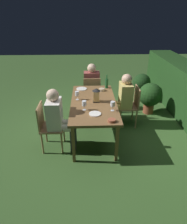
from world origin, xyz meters
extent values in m
plane|color=#385B28|center=(0.00, 0.00, 0.00)|extent=(16.00, 16.00, 0.00)
cube|color=brown|center=(0.00, 0.00, 0.72)|extent=(1.75, 0.85, 0.04)
cube|color=brown|center=(-0.80, -0.35, 0.35)|extent=(0.05, 0.05, 0.70)
cube|color=brown|center=(0.80, -0.35, 0.35)|extent=(0.05, 0.05, 0.70)
cube|color=brown|center=(-0.80, 0.35, 0.35)|extent=(0.05, 0.05, 0.70)
cube|color=brown|center=(0.80, 0.35, 0.35)|extent=(0.05, 0.05, 0.70)
cube|color=#9E7A51|center=(0.39, -0.74, 0.43)|extent=(0.42, 0.40, 0.03)
cube|color=#9E7A51|center=(0.39, -0.93, 0.66)|extent=(0.40, 0.02, 0.42)
cylinder|color=#9E7A51|center=(0.21, -0.57, 0.21)|extent=(0.03, 0.03, 0.42)
cylinder|color=#9E7A51|center=(0.57, -0.57, 0.21)|extent=(0.03, 0.03, 0.42)
cylinder|color=#9E7A51|center=(0.21, -0.91, 0.21)|extent=(0.03, 0.03, 0.42)
cylinder|color=#9E7A51|center=(0.57, -0.91, 0.21)|extent=(0.03, 0.03, 0.42)
cube|color=white|center=(0.39, -0.68, 0.70)|extent=(0.38, 0.24, 0.50)
sphere|color=beige|center=(0.39, -0.68, 1.04)|extent=(0.21, 0.21, 0.21)
cylinder|color=white|center=(0.30, -0.54, 0.46)|extent=(0.13, 0.36, 0.13)
cylinder|color=white|center=(0.48, -0.54, 0.46)|extent=(0.13, 0.36, 0.13)
cylinder|color=#333338|center=(0.30, -0.38, 0.23)|extent=(0.11, 0.11, 0.45)
cylinder|color=#333338|center=(0.48, -0.38, 0.23)|extent=(0.11, 0.11, 0.45)
cube|color=#9E7A51|center=(-1.19, 0.00, 0.43)|extent=(0.40, 0.42, 0.03)
cube|color=#9E7A51|center=(-1.01, 0.00, 0.66)|extent=(0.03, 0.40, 0.42)
cylinder|color=#9E7A51|center=(-1.36, -0.18, 0.21)|extent=(0.03, 0.03, 0.42)
cylinder|color=#9E7A51|center=(-1.36, 0.18, 0.21)|extent=(0.03, 0.03, 0.42)
cylinder|color=#9E7A51|center=(-1.02, -0.18, 0.21)|extent=(0.03, 0.03, 0.42)
cylinder|color=#9E7A51|center=(-1.02, 0.18, 0.21)|extent=(0.03, 0.03, 0.42)
cube|color=#9E4C47|center=(-1.25, 0.00, 0.70)|extent=(0.24, 0.38, 0.50)
sphere|color=beige|center=(-1.25, 0.00, 1.04)|extent=(0.21, 0.21, 0.21)
cylinder|color=#9E4C47|center=(-1.39, -0.09, 0.46)|extent=(0.36, 0.13, 0.13)
cylinder|color=#9E4C47|center=(-1.39, 0.09, 0.46)|extent=(0.36, 0.13, 0.13)
cylinder|color=#333338|center=(-1.55, -0.09, 0.23)|extent=(0.11, 0.11, 0.45)
cylinder|color=#333338|center=(-1.55, 0.09, 0.23)|extent=(0.11, 0.11, 0.45)
cube|color=#9E7A51|center=(-0.39, 0.74, 0.43)|extent=(0.42, 0.40, 0.03)
cube|color=#9E7A51|center=(-0.39, 0.93, 0.66)|extent=(0.40, 0.03, 0.42)
cylinder|color=#9E7A51|center=(-0.21, 0.57, 0.21)|extent=(0.03, 0.03, 0.42)
cylinder|color=#9E7A51|center=(-0.57, 0.57, 0.21)|extent=(0.03, 0.03, 0.42)
cylinder|color=#9E7A51|center=(-0.21, 0.91, 0.21)|extent=(0.03, 0.03, 0.42)
cylinder|color=#9E7A51|center=(-0.57, 0.91, 0.21)|extent=(0.03, 0.03, 0.42)
cube|color=tan|center=(-0.39, 0.68, 0.70)|extent=(0.38, 0.24, 0.50)
sphere|color=#D1A889|center=(-0.39, 0.68, 1.04)|extent=(0.21, 0.21, 0.21)
cylinder|color=tan|center=(-0.30, 0.54, 0.46)|extent=(0.13, 0.36, 0.13)
cylinder|color=tan|center=(-0.48, 0.54, 0.46)|extent=(0.13, 0.36, 0.13)
cylinder|color=#333338|center=(-0.30, 0.38, 0.23)|extent=(0.11, 0.11, 0.45)
cylinder|color=#333338|center=(-0.48, 0.38, 0.23)|extent=(0.11, 0.11, 0.45)
cube|color=black|center=(0.00, 0.05, 0.75)|extent=(0.12, 0.12, 0.01)
cube|color=#F9D17A|center=(0.00, 0.05, 0.86)|extent=(0.11, 0.11, 0.20)
cone|color=black|center=(0.00, 0.05, 0.98)|extent=(0.15, 0.15, 0.05)
cylinder|color=#195128|center=(-0.73, 0.31, 0.84)|extent=(0.07, 0.07, 0.20)
cylinder|color=#195128|center=(-0.73, 0.31, 0.99)|extent=(0.03, 0.03, 0.09)
cylinder|color=silver|center=(0.34, -0.17, 0.74)|extent=(0.06, 0.06, 0.00)
cylinder|color=silver|center=(0.34, -0.17, 0.79)|extent=(0.01, 0.01, 0.08)
cylinder|color=silver|center=(0.34, -0.17, 0.87)|extent=(0.08, 0.08, 0.08)
cylinder|color=maroon|center=(0.34, -0.17, 0.84)|extent=(0.07, 0.07, 0.03)
cylinder|color=silver|center=(0.39, 0.31, 0.74)|extent=(0.06, 0.06, 0.00)
cylinder|color=silver|center=(0.39, 0.31, 0.79)|extent=(0.01, 0.01, 0.08)
cylinder|color=silver|center=(0.39, 0.31, 0.87)|extent=(0.08, 0.08, 0.08)
cylinder|color=maroon|center=(0.39, 0.31, 0.84)|extent=(0.07, 0.07, 0.03)
cylinder|color=silver|center=(-0.10, -0.31, 0.74)|extent=(0.06, 0.06, 0.00)
cylinder|color=silver|center=(-0.10, -0.31, 0.79)|extent=(0.01, 0.01, 0.08)
cylinder|color=silver|center=(-0.10, -0.31, 0.87)|extent=(0.08, 0.08, 0.08)
cylinder|color=maroon|center=(-0.10, -0.31, 0.84)|extent=(0.07, 0.07, 0.03)
cylinder|color=white|center=(0.51, 0.01, 0.75)|extent=(0.20, 0.20, 0.01)
cylinder|color=white|center=(-0.66, -0.24, 0.75)|extent=(0.22, 0.22, 0.01)
cylinder|color=#BCAD8E|center=(-0.55, 0.20, 0.77)|extent=(0.12, 0.12, 0.05)
cylinder|color=#424C1E|center=(-0.55, 0.20, 0.78)|extent=(0.10, 0.10, 0.02)
cylinder|color=#9E5138|center=(0.76, 0.26, 0.76)|extent=(0.12, 0.12, 0.04)
cylinder|color=tan|center=(0.76, 0.26, 0.77)|extent=(0.11, 0.11, 0.01)
cylinder|color=brown|center=(-1.75, 1.39, 0.15)|extent=(0.34, 0.34, 0.31)
sphere|color=#193816|center=(-1.75, 1.39, 0.51)|extent=(0.47, 0.47, 0.47)
cylinder|color=brown|center=(-0.92, 1.39, 0.12)|extent=(0.25, 0.25, 0.25)
sphere|color=#1E4219|center=(-0.92, 1.39, 0.48)|extent=(0.55, 0.55, 0.55)
camera|label=1|loc=(3.43, -0.12, 2.30)|focal=32.03mm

